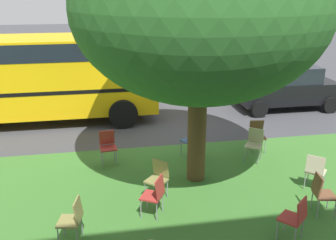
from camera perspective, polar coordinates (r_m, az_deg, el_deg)
name	(u,v)px	position (r m, az deg, el deg)	size (l,w,h in m)	color
ground	(158,144)	(11.52, -1.53, -3.52)	(80.00, 80.00, 0.00)	#424247
grass_verge	(180,198)	(8.71, 1.75, -11.58)	(48.00, 6.00, 0.01)	#3D752D
street_tree	(200,8)	(8.47, 4.81, 16.25)	(5.53, 5.53, 6.08)	brown
chair_0	(296,216)	(7.54, 18.46, -13.42)	(0.59, 0.59, 0.88)	#B7332D
chair_1	(315,169)	(9.43, 21.10, -6.88)	(0.59, 0.59, 0.88)	beige
chair_2	(108,144)	(10.25, -8.96, -3.62)	(0.46, 0.47, 0.88)	#B7332D
chair_3	(322,192)	(8.52, 21.89, -9.85)	(0.49, 0.49, 0.88)	brown
chair_4	(73,218)	(7.34, -13.97, -13.92)	(0.50, 0.49, 0.88)	olive
chair_5	(255,142)	(10.54, 12.77, -3.22)	(0.58, 0.58, 0.88)	beige
chair_6	(257,133)	(11.16, 13.13, -1.96)	(0.45, 0.46, 0.88)	brown
chair_7	(192,139)	(10.52, 3.60, -2.80)	(0.57, 0.57, 0.88)	#335184
chair_8	(158,176)	(8.51, -1.49, -8.38)	(0.59, 0.59, 0.88)	olive
chair_9	(155,193)	(7.87, -1.94, -10.86)	(0.57, 0.56, 0.88)	#B7332D
parked_car	(287,87)	(15.32, 17.29, 4.72)	(3.70, 1.92, 1.65)	black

